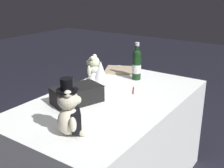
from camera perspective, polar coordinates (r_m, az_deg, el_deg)
reception_table at (r=2.05m, az=0.00°, el=-12.41°), size 1.43×0.82×0.74m
teddy_bear_groom at (r=1.42m, az=-8.37°, el=-5.69°), size 0.15×0.15×0.30m
teddy_bear_bride at (r=2.09m, az=-3.26°, el=2.19°), size 0.20×0.23×0.23m
champagne_bottle at (r=2.23m, az=4.99°, el=4.01°), size 0.07×0.07×0.30m
signing_pen at (r=2.02m, az=4.31°, el=-1.25°), size 0.12×0.07×0.01m
gift_case_black at (r=1.81m, az=-7.04°, el=-2.14°), size 0.34×0.27×0.11m
guestbook at (r=2.47m, az=1.81°, el=2.80°), size 0.31×0.33×0.02m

